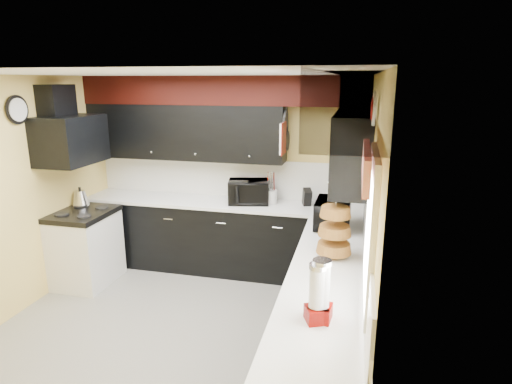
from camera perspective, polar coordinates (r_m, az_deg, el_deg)
ground at (r=4.61m, az=-10.57°, el=-17.66°), size 3.60×3.60×0.00m
wall_back at (r=5.71m, az=-3.86°, el=2.56°), size 3.60×0.06×2.50m
wall_right at (r=3.73m, az=14.75°, el=-4.53°), size 0.06×3.60×2.50m
wall_left at (r=5.09m, az=-30.11°, el=-0.91°), size 0.06×3.60×2.50m
ceiling at (r=3.90m, az=-12.33°, el=15.16°), size 3.60×3.60×0.06m
cab_back at (r=5.66m, az=-4.63°, el=-6.01°), size 3.60×0.60×0.90m
cab_right at (r=3.80m, az=9.26°, el=-17.22°), size 0.60×3.00×0.90m
counter_back at (r=5.51m, az=-4.73°, el=-1.43°), size 3.62×0.64×0.04m
counter_right at (r=3.57m, az=9.57°, el=-10.80°), size 0.64×3.02×0.04m
splash_back at (r=5.71m, az=-3.88°, el=1.95°), size 3.60×0.02×0.50m
splash_right at (r=3.74m, az=14.53°, el=-5.39°), size 0.02×3.60×0.50m
upper_back at (r=5.63m, az=-9.41°, el=7.90°), size 2.60×0.35×0.70m
upper_right at (r=4.47m, az=12.80°, el=6.03°), size 0.35×1.80×0.70m
soffit_back at (r=5.41m, az=-4.64°, el=13.36°), size 3.60×0.36×0.35m
soffit_right at (r=3.35m, az=12.86°, el=12.27°), size 0.36×3.24×0.35m
stove at (r=5.69m, az=-21.69°, el=-7.14°), size 0.60×0.75×0.86m
cooktop at (r=5.55m, az=-22.13°, el=-2.71°), size 0.62×0.77×0.06m
hood at (r=5.40m, az=-23.47°, el=6.40°), size 0.50×0.78×0.55m
hood_duct at (r=5.44m, az=-25.04°, el=10.75°), size 0.24×0.40×0.40m
window at (r=2.78m, az=15.09°, el=-4.64°), size 0.03×0.86×0.96m
valance at (r=2.67m, az=14.47°, el=3.55°), size 0.04×0.88×0.20m
pan_top at (r=5.17m, az=3.99°, el=9.70°), size 0.03×0.22×0.40m
pan_mid at (r=5.07m, az=3.70°, el=6.77°), size 0.03×0.28×0.46m
pan_low at (r=5.33m, az=4.18°, el=6.81°), size 0.03×0.24×0.42m
cut_board at (r=4.94m, az=3.58°, el=7.15°), size 0.03×0.26×0.35m
baskets at (r=3.80m, az=10.43°, el=-5.03°), size 0.27×0.27×0.50m
clock at (r=5.12m, az=-29.25°, el=9.55°), size 0.03×0.30×0.30m
deco_plate at (r=3.18m, az=15.46°, el=10.66°), size 0.03×0.24×0.24m
toaster_oven at (r=5.38m, az=-0.98°, el=0.03°), size 0.58×0.51×0.29m
microwave at (r=4.58m, az=10.19°, el=-2.84°), size 0.36×0.53×0.29m
utensil_crock at (r=5.38m, az=1.98°, el=-0.63°), size 0.17×0.17×0.17m
knife_block at (r=5.31m, az=6.82°, el=-0.72°), size 0.13×0.16×0.21m
kettle at (r=5.80m, az=-22.36°, el=-0.73°), size 0.25×0.25×0.19m
dispenser_a at (r=2.83m, az=8.64°, el=-13.08°), size 0.16×0.16×0.39m
dispenser_b at (r=2.81m, az=8.14°, el=-13.53°), size 0.18×0.18×0.36m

